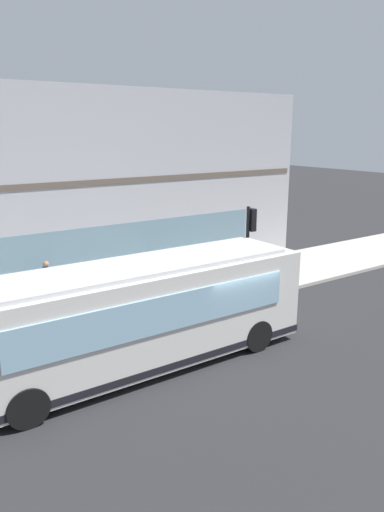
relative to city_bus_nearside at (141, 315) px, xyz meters
name	(u,v)px	position (x,y,z in m)	size (l,w,h in m)	color
ground	(225,345)	(-0.29, -2.85, -1.55)	(120.00, 120.00, 0.00)	#262628
sidewalk_curb	(150,299)	(4.58, -2.85, -1.48)	(4.54, 40.00, 0.15)	#B2ADA3
building_corner	(83,182)	(11.07, -2.85, 2.62)	(8.49, 19.47, 8.35)	#A8A8AD
city_bus_nearside	(141,315)	(0.00, 0.00, 0.00)	(2.63, 10.05, 3.07)	silver
traffic_light_near_corner	(250,233)	(2.83, -6.47, 1.10)	(0.32, 0.49, 3.59)	black
fire_hydrant	(233,260)	(6.14, -8.30, -1.04)	(0.35, 0.35, 0.74)	yellow
pedestrian_near_building_entrance	(195,270)	(4.14, -4.72, -0.48)	(0.32, 0.32, 1.62)	#B23338
pedestrian_near_hydrant	(47,280)	(5.99, 0.78, -0.39)	(0.32, 0.32, 1.75)	#B23338
pedestrian_by_light_pole	(108,287)	(4.23, -0.91, -0.52)	(0.32, 0.32, 1.56)	#B23338
pedestrian_walking_along_curb	(183,264)	(5.36, -4.92, -0.51)	(0.32, 0.32, 1.57)	#B23338
newspaper_vending_box	(271,261)	(4.78, -9.51, -0.95)	(0.44, 0.42, 0.90)	#BF3F19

